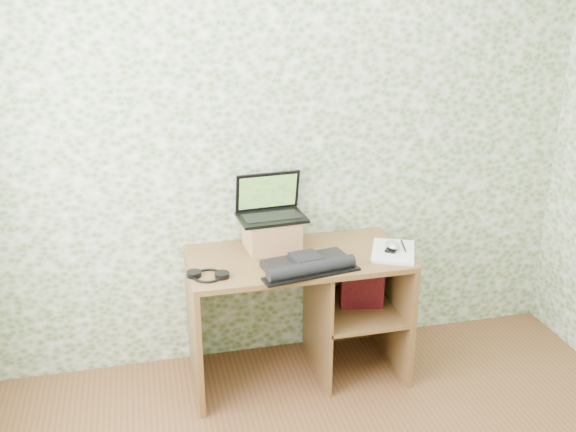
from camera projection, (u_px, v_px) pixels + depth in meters
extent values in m
plane|color=white|center=(284.00, 145.00, 3.61)|extent=(3.50, 0.00, 3.50)
cube|color=brown|center=(297.00, 258.00, 3.53)|extent=(1.20, 0.60, 0.03)
cube|color=brown|center=(194.00, 331.00, 3.54)|extent=(0.03, 0.60, 0.72)
cube|color=brown|center=(393.00, 307.00, 3.79)|extent=(0.03, 0.60, 0.72)
cube|color=brown|center=(317.00, 316.00, 3.69)|extent=(0.02, 0.56, 0.72)
cube|color=brown|center=(356.00, 308.00, 3.73)|extent=(0.46, 0.56, 0.02)
cube|color=brown|center=(342.00, 289.00, 4.00)|extent=(0.48, 0.02, 0.72)
cube|color=#9F6B47|center=(272.00, 233.00, 3.60)|extent=(0.31, 0.26, 0.17)
cube|color=black|center=(272.00, 218.00, 3.57)|extent=(0.39, 0.28, 0.02)
cube|color=black|center=(272.00, 216.00, 3.56)|extent=(0.33, 0.16, 0.00)
cube|color=black|center=(268.00, 191.00, 3.62)|extent=(0.37, 0.09, 0.23)
cube|color=#1D5117|center=(268.00, 192.00, 3.61)|extent=(0.33, 0.07, 0.19)
cube|color=black|center=(305.00, 262.00, 3.41)|extent=(0.48, 0.24, 0.04)
cube|color=black|center=(305.00, 260.00, 3.40)|extent=(0.17, 0.17, 0.06)
cylinder|color=black|center=(311.00, 268.00, 3.29)|extent=(0.49, 0.15, 0.07)
cube|color=black|center=(312.00, 274.00, 3.30)|extent=(0.53, 0.19, 0.01)
torus|color=black|center=(208.00, 276.00, 3.28)|extent=(0.20, 0.20, 0.01)
cylinder|color=black|center=(194.00, 274.00, 3.28)|extent=(0.08, 0.08, 0.03)
cylinder|color=black|center=(222.00, 275.00, 3.27)|extent=(0.08, 0.08, 0.03)
cube|color=silver|center=(393.00, 251.00, 3.56)|extent=(0.34, 0.39, 0.02)
ellipsoid|color=silver|center=(392.00, 247.00, 3.56)|extent=(0.12, 0.13, 0.04)
cylinder|color=black|center=(403.00, 246.00, 3.61)|extent=(0.04, 0.15, 0.01)
cube|color=maroon|center=(362.00, 283.00, 3.68)|extent=(0.26, 0.12, 0.30)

